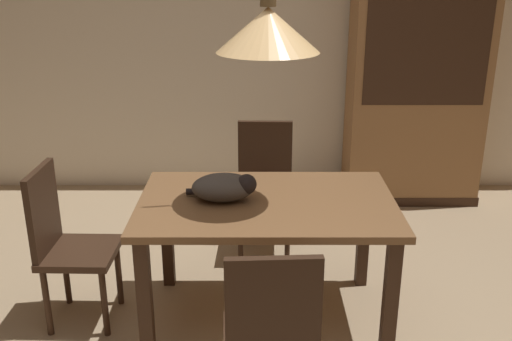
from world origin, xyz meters
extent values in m
cube|color=beige|center=(0.00, 2.65, 1.45)|extent=(6.40, 0.10, 2.90)
cube|color=brown|center=(0.08, 0.47, 0.73)|extent=(1.40, 0.90, 0.04)
cube|color=#382316|center=(-0.54, 0.08, 0.35)|extent=(0.07, 0.07, 0.71)
cube|color=#382316|center=(0.70, 0.08, 0.35)|extent=(0.07, 0.07, 0.71)
cube|color=#382316|center=(-0.54, 0.86, 0.35)|extent=(0.07, 0.07, 0.71)
cube|color=#382316|center=(0.70, 0.86, 0.35)|extent=(0.07, 0.07, 0.71)
cube|color=#382316|center=(-0.97, 0.47, 0.43)|extent=(0.41, 0.41, 0.04)
cube|color=#322014|center=(-1.15, 0.47, 0.69)|extent=(0.04, 0.38, 0.48)
cylinder|color=#382316|center=(-0.81, 0.30, 0.21)|extent=(0.04, 0.04, 0.41)
cylinder|color=#382316|center=(-0.80, 0.62, 0.21)|extent=(0.04, 0.04, 0.41)
cylinder|color=#382316|center=(-1.13, 0.31, 0.21)|extent=(0.04, 0.04, 0.41)
cylinder|color=#382316|center=(-1.12, 0.63, 0.21)|extent=(0.04, 0.04, 0.41)
cube|color=#382316|center=(0.08, 1.27, 0.43)|extent=(0.41, 0.41, 0.04)
cube|color=#322014|center=(0.09, 1.45, 0.69)|extent=(0.38, 0.05, 0.48)
cylinder|color=#382316|center=(-0.08, 1.11, 0.21)|extent=(0.04, 0.04, 0.41)
cylinder|color=#382316|center=(0.24, 1.10, 0.21)|extent=(0.04, 0.04, 0.41)
cylinder|color=#382316|center=(-0.07, 1.43, 0.21)|extent=(0.04, 0.04, 0.41)
cylinder|color=#382316|center=(0.25, 1.42, 0.21)|extent=(0.04, 0.04, 0.41)
cube|color=#382316|center=(0.08, -0.33, 0.43)|extent=(0.42, 0.42, 0.04)
cube|color=#322014|center=(0.09, -0.51, 0.69)|extent=(0.38, 0.06, 0.48)
ellipsoid|color=#4C4742|center=(-0.15, 0.47, 0.82)|extent=(0.36, 0.25, 0.15)
sphere|color=black|center=(-0.03, 0.45, 0.85)|extent=(0.11, 0.11, 0.11)
cylinder|color=black|center=(-0.27, 0.53, 0.78)|extent=(0.18, 0.04, 0.04)
cone|color=#E5B775|center=(0.08, 0.47, 1.66)|extent=(0.52, 0.52, 0.22)
cylinder|color=#513D23|center=(0.08, 0.47, 1.79)|extent=(0.08, 0.08, 0.04)
cube|color=olive|center=(1.36, 2.32, 0.93)|extent=(1.10, 0.44, 1.85)
cube|color=#382316|center=(1.36, 2.10, 1.29)|extent=(0.97, 0.01, 0.81)
cube|color=#382316|center=(1.36, 2.32, 0.04)|extent=(1.12, 0.45, 0.08)
camera|label=1|loc=(0.03, -2.46, 1.99)|focal=40.91mm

